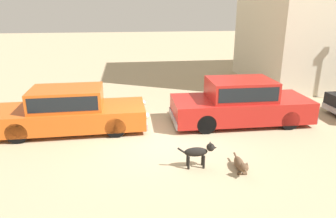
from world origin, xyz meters
name	(u,v)px	position (x,y,z in m)	size (l,w,h in m)	color
ground_plane	(165,140)	(0.00, 0.00, 0.00)	(80.00, 80.00, 0.00)	tan
parked_sedan_nearest	(69,110)	(-2.91, 1.16, 0.69)	(4.87, 1.80, 1.39)	#D15619
parked_sedan_second	(240,102)	(2.69, 1.12, 0.74)	(4.73, 1.84, 1.50)	#AD1E19
stray_dog_spotted	(199,152)	(0.62, -1.73, 0.41)	(0.98, 0.23, 0.66)	black
stray_dog_tan	(240,165)	(1.57, -2.05, 0.16)	(0.28, 1.07, 0.39)	brown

